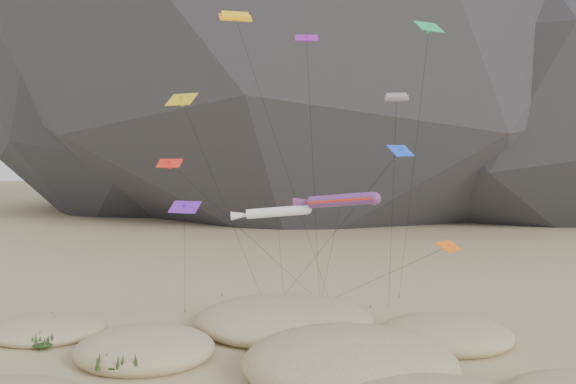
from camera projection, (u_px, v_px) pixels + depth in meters
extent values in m
ellipsoid|color=#2B2B30|center=(169.00, 49.00, 155.68)|extent=(136.20, 127.83, 116.00)
ellipsoid|color=black|center=(525.00, 62.00, 139.97)|extent=(130.55, 126.41, 100.00)
ellipsoid|color=#CCB789|center=(145.00, 349.00, 43.35)|extent=(10.87, 9.24, 3.04)
ellipsoid|color=#CCB789|center=(350.00, 363.00, 39.70)|extent=(15.39, 13.08, 4.28)
ellipsoid|color=#CCB789|center=(284.00, 319.00, 50.66)|extent=(16.15, 13.73, 3.35)
ellipsoid|color=#CCB789|center=(446.00, 334.00, 47.03)|extent=(11.13, 9.46, 2.72)
ellipsoid|color=#CCB789|center=(48.00, 329.00, 48.89)|extent=(9.91, 8.42, 2.17)
ellipsoid|color=black|center=(120.00, 363.00, 40.15)|extent=(2.97, 2.54, 0.89)
ellipsoid|color=black|center=(166.00, 358.00, 41.41)|extent=(2.29, 1.96, 0.69)
ellipsoid|color=black|center=(341.00, 362.00, 39.59)|extent=(3.82, 3.27, 1.15)
ellipsoid|color=black|center=(379.00, 362.00, 39.86)|extent=(2.84, 2.43, 0.85)
ellipsoid|color=black|center=(299.00, 379.00, 37.05)|extent=(2.79, 2.39, 0.84)
ellipsoid|color=black|center=(280.00, 316.00, 50.73)|extent=(3.23, 2.76, 0.97)
ellipsoid|color=black|center=(289.00, 324.00, 48.95)|extent=(2.23, 1.91, 0.67)
ellipsoid|color=black|center=(448.00, 329.00, 48.01)|extent=(2.19, 1.87, 0.66)
ellipsoid|color=black|center=(437.00, 333.00, 47.38)|extent=(2.00, 1.71, 0.60)
ellipsoid|color=black|center=(42.00, 329.00, 48.79)|extent=(2.19, 1.87, 0.66)
ellipsoid|color=black|center=(43.00, 344.00, 45.15)|extent=(1.69, 1.45, 0.51)
cylinder|color=#3F2D1E|center=(269.00, 313.00, 54.67)|extent=(0.08, 0.08, 0.30)
cylinder|color=#3F2D1E|center=(320.00, 303.00, 58.18)|extent=(0.08, 0.08, 0.30)
cylinder|color=#3F2D1E|center=(329.00, 309.00, 56.12)|extent=(0.08, 0.08, 0.30)
cylinder|color=#3F2D1E|center=(371.00, 306.00, 57.01)|extent=(0.08, 0.08, 0.30)
cylinder|color=#3F2D1E|center=(413.00, 315.00, 54.01)|extent=(0.08, 0.08, 0.30)
cylinder|color=#3F2D1E|center=(222.00, 295.00, 61.61)|extent=(0.08, 0.08, 0.30)
cylinder|color=#3F2D1E|center=(399.00, 296.00, 61.09)|extent=(0.08, 0.08, 0.30)
cylinder|color=#3F2D1E|center=(185.00, 311.00, 55.48)|extent=(0.08, 0.08, 0.30)
cylinder|color=red|center=(341.00, 200.00, 43.98)|extent=(5.34, 2.62, 1.50)
sphere|color=red|center=(374.00, 198.00, 43.04)|extent=(1.01, 1.01, 1.01)
cone|color=red|center=(307.00, 202.00, 45.02)|extent=(2.34, 1.52, 1.08)
cylinder|color=black|center=(329.00, 259.00, 51.48)|extent=(1.27, 14.11, 12.14)
cylinder|color=silver|center=(277.00, 212.00, 45.01)|extent=(4.97, 1.25, 1.12)
sphere|color=silver|center=(307.00, 209.00, 45.15)|extent=(0.82, 0.82, 0.82)
cone|color=silver|center=(243.00, 215.00, 44.86)|extent=(2.05, 0.89, 0.84)
cylinder|color=black|center=(281.00, 261.00, 52.93)|extent=(0.04, 15.07, 11.09)
cube|color=#FDB10D|center=(235.00, 18.00, 47.53)|extent=(2.91, 1.76, 0.80)
cube|color=#FDB10D|center=(235.00, 15.00, 47.51)|extent=(2.45, 1.42, 0.78)
cylinder|color=black|center=(288.00, 175.00, 53.98)|extent=(8.52, 11.22, 27.26)
cube|color=orange|center=(397.00, 98.00, 46.26)|extent=(2.01, 0.99, 0.56)
cube|color=orange|center=(397.00, 96.00, 46.24)|extent=(1.71, 0.79, 0.55)
cylinder|color=black|center=(392.00, 214.00, 51.59)|extent=(0.94, 9.23, 20.34)
cube|color=red|center=(170.00, 163.00, 45.65)|extent=(2.12, 1.32, 0.73)
cube|color=red|center=(170.00, 165.00, 45.66)|extent=(0.27, 0.24, 0.68)
cylinder|color=black|center=(257.00, 244.00, 50.89)|extent=(13.43, 9.88, 14.92)
cube|color=#6B21C4|center=(185.00, 207.00, 46.85)|extent=(2.76, 1.93, 0.92)
cube|color=#6B21C4|center=(185.00, 209.00, 46.86)|extent=(0.36, 0.33, 0.86)
cylinder|color=black|center=(185.00, 264.00, 51.17)|extent=(1.87, 7.79, 11.24)
cube|color=#FB630D|center=(449.00, 246.00, 41.12)|extent=(2.13, 2.14, 0.65)
cube|color=#FB630D|center=(449.00, 248.00, 41.14)|extent=(0.28, 0.28, 0.68)
cylinder|color=black|center=(373.00, 280.00, 49.66)|extent=(9.09, 16.16, 8.96)
cube|color=blue|center=(401.00, 151.00, 43.22)|extent=(2.33, 2.21, 0.88)
cube|color=blue|center=(401.00, 153.00, 43.23)|extent=(0.38, 0.38, 0.73)
cylinder|color=black|center=(327.00, 242.00, 48.95)|extent=(10.92, 9.95, 15.95)
cube|color=#1CB85C|center=(429.00, 27.00, 44.00)|extent=(2.52, 2.11, 0.94)
cube|color=#1CB85C|center=(429.00, 29.00, 44.01)|extent=(0.39, 0.40, 0.76)
cylinder|color=black|center=(412.00, 184.00, 52.55)|extent=(0.53, 15.27, 25.66)
cube|color=purple|center=(307.00, 38.00, 46.96)|extent=(1.98, 1.11, 0.72)
cube|color=purple|center=(307.00, 40.00, 46.98)|extent=(0.24, 0.22, 0.66)
cylinder|color=black|center=(314.00, 185.00, 52.58)|extent=(1.46, 9.43, 25.38)
cube|color=gold|center=(181.00, 99.00, 47.77)|extent=(2.93, 2.30, 1.11)
cube|color=gold|center=(181.00, 101.00, 47.78)|extent=(0.45, 0.47, 0.88)
cylinder|color=black|center=(228.00, 214.00, 51.22)|extent=(7.07, 5.68, 20.30)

